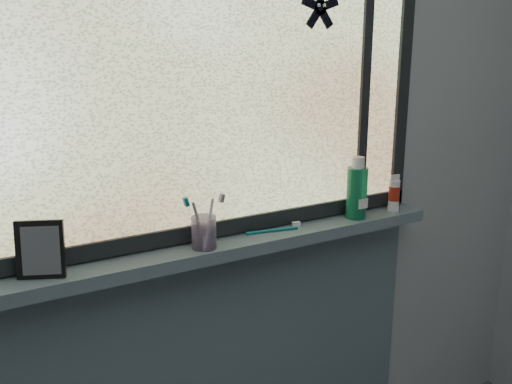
{
  "coord_description": "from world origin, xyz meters",
  "views": [
    {
      "loc": [
        -0.71,
        -0.26,
        1.63
      ],
      "look_at": [
        0.04,
        1.05,
        1.22
      ],
      "focal_mm": 40.0,
      "sensor_mm": 36.0,
      "label": 1
    }
  ],
  "objects": [
    {
      "name": "toothbrush_cup",
      "position": [
        -0.05,
        1.21,
        1.07
      ],
      "size": [
        0.07,
        0.07,
        0.1
      ],
      "primitive_type": "cylinder",
      "rotation": [
        0.0,
        0.0,
        -0.0
      ],
      "color": "#AB90BE",
      "rests_on": "windowsill"
    },
    {
      "name": "mouthwash_bottle",
      "position": [
        0.54,
        1.22,
        1.13
      ],
      "size": [
        0.09,
        0.09,
        0.18
      ],
      "primitive_type": "cylinder",
      "rotation": [
        0.0,
        0.0,
        -0.38
      ],
      "color": "#1B8D5D",
      "rests_on": "windowsill"
    },
    {
      "name": "frame_bottom",
      "position": [
        0.0,
        1.28,
        1.05
      ],
      "size": [
        1.6,
        0.03,
        0.05
      ],
      "primitive_type": "cube",
      "color": "black",
      "rests_on": "windowsill"
    },
    {
      "name": "window_pane",
      "position": [
        0.0,
        1.28,
        1.53
      ],
      "size": [
        1.5,
        0.01,
        1.0
      ],
      "primitive_type": "cube",
      "color": "silver",
      "rests_on": "wall_back"
    },
    {
      "name": "frame_mullion",
      "position": [
        0.6,
        1.28,
        1.53
      ],
      "size": [
        0.03,
        0.03,
        1.0
      ],
      "primitive_type": "cube",
      "color": "black",
      "rests_on": "wall_back"
    },
    {
      "name": "toothbrush_lying",
      "position": [
        0.21,
        1.23,
        1.03
      ],
      "size": [
        0.22,
        0.06,
        0.01
      ],
      "primitive_type": null,
      "rotation": [
        0.0,
        0.0,
        -0.19
      ],
      "color": "#0C6D71",
      "rests_on": "windowsill"
    },
    {
      "name": "vanity_mirror",
      "position": [
        -0.51,
        1.23,
        1.1
      ],
      "size": [
        0.14,
        0.11,
        0.15
      ],
      "primitive_type": "cube",
      "rotation": [
        0.0,
        0.0,
        -0.41
      ],
      "color": "black",
      "rests_on": "windowsill"
    },
    {
      "name": "starfish_sticker",
      "position": [
        0.4,
        1.27,
        1.72
      ],
      "size": [
        0.15,
        0.02,
        0.15
      ],
      "primitive_type": null,
      "color": "black",
      "rests_on": "window_pane"
    },
    {
      "name": "frame_right",
      "position": [
        0.78,
        1.28,
        1.53
      ],
      "size": [
        0.05,
        0.03,
        1.1
      ],
      "primitive_type": "cube",
      "color": "black",
      "rests_on": "wall_back"
    },
    {
      "name": "cream_tube",
      "position": [
        0.71,
        1.21,
        1.09
      ],
      "size": [
        0.04,
        0.04,
        0.1
      ],
      "primitive_type": "cylinder",
      "rotation": [
        0.0,
        0.0,
        -0.19
      ],
      "color": "silver",
      "rests_on": "windowsill"
    },
    {
      "name": "windowsill",
      "position": [
        0.0,
        1.23,
        1.0
      ],
      "size": [
        1.62,
        0.14,
        0.04
      ],
      "primitive_type": "cube",
      "color": "#4F6169",
      "rests_on": "wall_back"
    },
    {
      "name": "wall_back",
      "position": [
        0.0,
        1.3,
        1.25
      ],
      "size": [
        3.0,
        0.01,
        2.5
      ],
      "primitive_type": "cube",
      "color": "#9EA3A8",
      "rests_on": "ground"
    }
  ]
}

